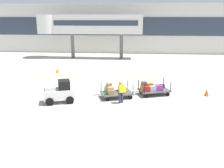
# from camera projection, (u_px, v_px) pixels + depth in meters

# --- Properties ---
(ground_plane) EXTENTS (120.00, 120.00, 0.00)m
(ground_plane) POSITION_uv_depth(u_px,v_px,m) (127.00, 112.00, 15.55)
(ground_plane) COLOR #B2ADA0
(apron_lead_line) EXTENTS (15.60, 2.32, 0.01)m
(apron_lead_line) POSITION_uv_depth(u_px,v_px,m) (94.00, 75.00, 25.08)
(apron_lead_line) COLOR yellow
(apron_lead_line) RESTS_ON ground_plane
(terminal_building) EXTENTS (59.46, 2.51, 7.81)m
(terminal_building) POSITION_uv_depth(u_px,v_px,m) (132.00, 28.00, 39.39)
(terminal_building) COLOR beige
(terminal_building) RESTS_ON ground_plane
(jet_bridge) EXTENTS (14.91, 3.00, 6.07)m
(jet_bridge) POSITION_uv_depth(u_px,v_px,m) (85.00, 25.00, 33.98)
(jet_bridge) COLOR silver
(jet_bridge) RESTS_ON ground_plane
(baggage_tug) EXTENTS (2.34, 1.78, 1.58)m
(baggage_tug) POSITION_uv_depth(u_px,v_px,m) (60.00, 92.00, 17.04)
(baggage_tug) COLOR white
(baggage_tug) RESTS_ON ground_plane
(baggage_cart_lead) EXTENTS (3.07, 2.07, 1.10)m
(baggage_cart_lead) POSITION_uv_depth(u_px,v_px,m) (117.00, 90.00, 18.09)
(baggage_cart_lead) COLOR #4C4C4F
(baggage_cart_lead) RESTS_ON ground_plane
(baggage_cart_middle) EXTENTS (3.07, 2.07, 1.10)m
(baggage_cart_middle) POSITION_uv_depth(u_px,v_px,m) (152.00, 88.00, 18.71)
(baggage_cart_middle) COLOR #4C4C4F
(baggage_cart_middle) RESTS_ON ground_plane
(baggage_handler) EXTENTS (0.57, 0.57, 1.56)m
(baggage_handler) POSITION_uv_depth(u_px,v_px,m) (122.00, 91.00, 16.83)
(baggage_handler) COLOR #2D334C
(baggage_handler) RESTS_ON ground_plane
(safety_cone_near) EXTENTS (0.36, 0.36, 0.55)m
(safety_cone_near) POSITION_uv_depth(u_px,v_px,m) (207.00, 92.00, 18.51)
(safety_cone_near) COLOR #EA590F
(safety_cone_near) RESTS_ON ground_plane
(safety_cone_far) EXTENTS (0.36, 0.36, 0.55)m
(safety_cone_far) POSITION_uv_depth(u_px,v_px,m) (57.00, 70.00, 25.98)
(safety_cone_far) COLOR orange
(safety_cone_far) RESTS_ON ground_plane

